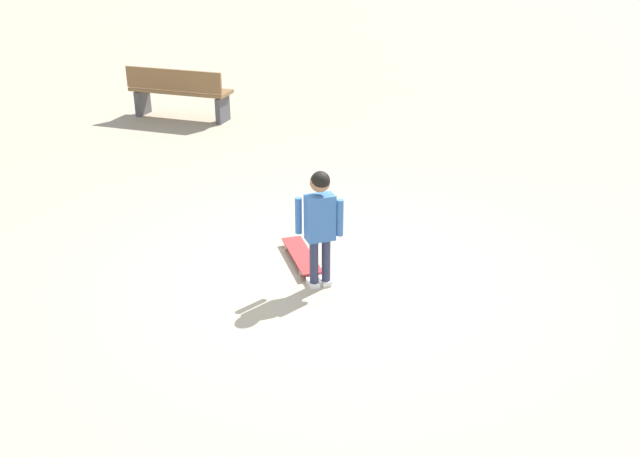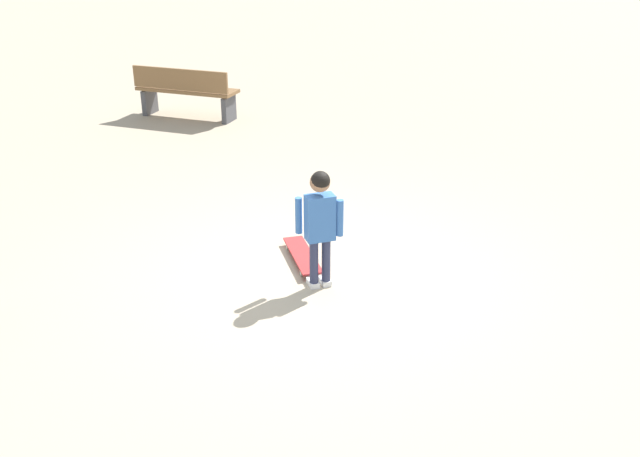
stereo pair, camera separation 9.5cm
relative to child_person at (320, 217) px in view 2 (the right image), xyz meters
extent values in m
plane|color=tan|center=(0.13, 0.15, -0.66)|extent=(50.00, 50.00, 0.00)
cylinder|color=#2D3351|center=(-0.05, 0.03, -0.42)|extent=(0.08, 0.08, 0.42)
cube|color=white|center=(-0.03, 0.05, -0.63)|extent=(0.15, 0.17, 0.05)
cylinder|color=#2D3351|center=(0.05, -0.03, -0.42)|extent=(0.08, 0.08, 0.42)
cube|color=white|center=(0.06, 0.00, -0.63)|extent=(0.15, 0.17, 0.05)
cube|color=#386BB7|center=(0.00, 0.00, -0.01)|extent=(0.28, 0.24, 0.40)
cylinder|color=#386BB7|center=(-0.08, 0.16, -0.01)|extent=(0.06, 0.06, 0.32)
cylinder|color=#386BB7|center=(0.10, -0.13, -0.01)|extent=(0.06, 0.06, 0.32)
sphere|color=#9E7051|center=(0.00, 0.00, 0.31)|extent=(0.17, 0.17, 0.17)
sphere|color=black|center=(-0.01, -0.01, 0.32)|extent=(0.16, 0.16, 0.16)
cube|color=#B22D2D|center=(0.26, 0.43, -0.59)|extent=(0.60, 0.76, 0.02)
cube|color=#B7B7BC|center=(0.41, 0.66, -0.61)|extent=(0.11, 0.09, 0.02)
cube|color=#B7B7BC|center=(0.10, 0.20, -0.61)|extent=(0.11, 0.09, 0.02)
cylinder|color=beige|center=(0.35, 0.70, -0.63)|extent=(0.06, 0.06, 0.06)
cylinder|color=beige|center=(0.48, 0.62, -0.63)|extent=(0.06, 0.06, 0.06)
cylinder|color=beige|center=(0.04, 0.25, -0.63)|extent=(0.06, 0.06, 0.06)
cylinder|color=beige|center=(0.16, 0.16, -0.63)|extent=(0.06, 0.06, 0.06)
cube|color=brown|center=(2.83, 5.09, -0.22)|extent=(0.97, 1.65, 0.05)
cube|color=brown|center=(2.64, 5.02, -0.02)|extent=(0.60, 1.51, 0.32)
cube|color=#4C4C51|center=(3.07, 4.44, -0.46)|extent=(0.36, 0.20, 0.39)
cube|color=#4C4C51|center=(2.58, 5.75, -0.46)|extent=(0.36, 0.20, 0.39)
camera|label=1|loc=(-4.17, -3.41, 2.34)|focal=39.67mm
camera|label=2|loc=(-4.11, -3.48, 2.34)|focal=39.67mm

